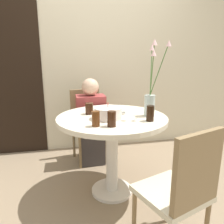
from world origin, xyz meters
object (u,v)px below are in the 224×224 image
object	(u,v)px
side_plate	(118,111)
drink_glass_2	(96,119)
chair_left_flank	(181,188)
person_woman	(91,125)
drink_glass_3	(112,119)
birthday_cake	(108,113)
drink_glass_1	(89,109)
flower_vase	(151,92)
drink_glass_0	(150,113)
chair_near_front	(88,121)

from	to	relation	value
side_plate	drink_glass_2	world-z (taller)	drink_glass_2
chair_left_flank	drink_glass_2	world-z (taller)	chair_left_flank
drink_glass_2	person_woman	bearing A→B (deg)	85.95
side_plate	person_woman	size ratio (longest dim) A/B	0.17
drink_glass_3	drink_glass_2	bearing A→B (deg)	164.62
chair_left_flank	birthday_cake	bearing A→B (deg)	-84.82
drink_glass_1	person_woman	distance (m)	0.64
flower_vase	drink_glass_1	size ratio (longest dim) A/B	6.46
chair_left_flank	drink_glass_2	size ratio (longest dim) A/B	7.53
drink_glass_3	drink_glass_1	bearing A→B (deg)	106.81
chair_left_flank	drink_glass_1	xyz separation A→B (m)	(-0.47, 0.91, 0.32)
birthday_cake	drink_glass_0	world-z (taller)	birthday_cake
chair_near_front	drink_glass_1	world-z (taller)	chair_near_front
chair_left_flank	drink_glass_2	distance (m)	0.77
birthday_cake	flower_vase	xyz separation A→B (m)	(0.40, 0.03, 0.17)
chair_near_front	person_woman	distance (m)	0.16
birthday_cake	side_plate	bearing A→B (deg)	59.25
chair_near_front	person_woman	world-z (taller)	person_woman
side_plate	drink_glass_0	xyz separation A→B (m)	(0.19, -0.38, 0.06)
chair_near_front	chair_left_flank	distance (m)	1.66
side_plate	person_woman	world-z (taller)	person_woman
side_plate	drink_glass_1	distance (m)	0.29
drink_glass_1	drink_glass_2	world-z (taller)	drink_glass_2
person_woman	drink_glass_3	bearing A→B (deg)	-86.85
drink_glass_1	drink_glass_3	world-z (taller)	drink_glass_3
chair_near_front	drink_glass_0	distance (m)	1.17
person_woman	drink_glass_0	bearing A→B (deg)	-65.52
birthday_cake	flower_vase	bearing A→B (deg)	3.57
chair_near_front	flower_vase	xyz separation A→B (m)	(0.50, -0.87, 0.49)
birthday_cake	drink_glass_3	xyz separation A→B (m)	(-0.02, -0.22, 0.01)
drink_glass_0	person_woman	xyz separation A→B (m)	(-0.40, 0.88, -0.34)
birthday_cake	drink_glass_2	distance (m)	0.23
flower_vase	person_woman	size ratio (longest dim) A/B	0.65
chair_near_front	side_plate	size ratio (longest dim) A/B	5.10
chair_near_front	drink_glass_2	size ratio (longest dim) A/B	7.53
drink_glass_0	drink_glass_3	bearing A→B (deg)	-166.92
side_plate	drink_glass_2	xyz separation A→B (m)	(-0.28, -0.43, 0.05)
birthday_cake	side_plate	xyz separation A→B (m)	(0.14, 0.24, -0.05)
side_plate	person_woman	bearing A→B (deg)	113.12
birthday_cake	drink_glass_3	size ratio (longest dim) A/B	2.00
drink_glass_2	drink_glass_1	bearing A→B (deg)	91.19
chair_left_flank	drink_glass_2	xyz separation A→B (m)	(-0.46, 0.52, 0.33)
chair_near_front	side_plate	xyz separation A→B (m)	(0.24, -0.65, 0.27)
flower_vase	side_plate	world-z (taller)	flower_vase
chair_left_flank	drink_glass_0	bearing A→B (deg)	-109.85
drink_glass_2	drink_glass_3	world-z (taller)	drink_glass_3
flower_vase	chair_near_front	bearing A→B (deg)	119.87
chair_near_front	drink_glass_2	world-z (taller)	chair_near_front
chair_left_flank	side_plate	world-z (taller)	chair_left_flank
drink_glass_0	drink_glass_1	xyz separation A→B (m)	(-0.47, 0.34, -0.01)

